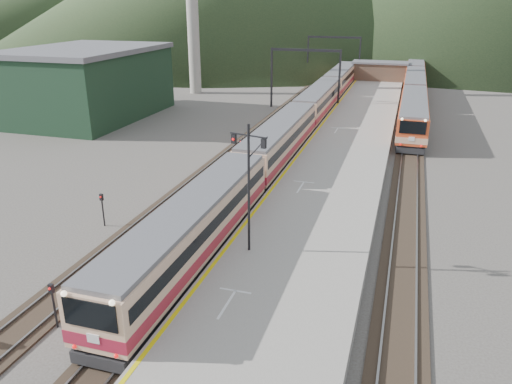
% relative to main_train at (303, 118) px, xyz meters
% --- Properties ---
extents(track_main, '(2.60, 200.00, 0.23)m').
position_rel_main_train_xyz_m(track_main, '(0.00, -0.49, -1.91)').
color(track_main, black).
rests_on(track_main, ground).
extents(track_far, '(2.60, 200.00, 0.23)m').
position_rel_main_train_xyz_m(track_far, '(-5.00, -0.49, -1.91)').
color(track_far, black).
rests_on(track_far, ground).
extents(track_second, '(2.60, 200.00, 0.23)m').
position_rel_main_train_xyz_m(track_second, '(11.50, -0.49, -1.91)').
color(track_second, black).
rests_on(track_second, ground).
extents(platform, '(8.00, 100.00, 1.00)m').
position_rel_main_train_xyz_m(platform, '(5.60, -2.49, -1.48)').
color(platform, gray).
rests_on(platform, ground).
extents(gantry_near, '(9.55, 0.25, 8.00)m').
position_rel_main_train_xyz_m(gantry_near, '(-2.85, 14.51, 3.61)').
color(gantry_near, black).
rests_on(gantry_near, ground).
extents(gantry_far, '(9.55, 0.25, 8.00)m').
position_rel_main_train_xyz_m(gantry_far, '(-2.85, 39.51, 3.61)').
color(gantry_far, black).
rests_on(gantry_far, ground).
extents(warehouse, '(14.50, 20.50, 8.60)m').
position_rel_main_train_xyz_m(warehouse, '(-28.00, 1.51, 2.34)').
color(warehouse, '#18301D').
rests_on(warehouse, ground).
extents(station_shed, '(9.40, 4.40, 3.10)m').
position_rel_main_train_xyz_m(station_shed, '(5.60, 37.51, 0.59)').
color(station_shed, brown).
rests_on(station_shed, platform).
extents(main_train, '(2.86, 78.41, 3.49)m').
position_rel_main_train_xyz_m(main_train, '(0.00, 0.00, 0.00)').
color(main_train, '#D7A884').
rests_on(main_train, track_main).
extents(second_train, '(2.96, 60.74, 3.62)m').
position_rel_main_train_xyz_m(second_train, '(11.50, 25.79, 0.06)').
color(second_train, '#D54A23').
rests_on(second_train, track_second).
extents(signal_mast, '(2.15, 0.66, 7.18)m').
position_rel_main_train_xyz_m(signal_mast, '(3.15, -29.08, 3.39)').
color(signal_mast, black).
rests_on(signal_mast, platform).
extents(short_signal_a, '(0.23, 0.18, 2.27)m').
position_rel_main_train_xyz_m(short_signal_a, '(-3.57, -37.07, -0.51)').
color(short_signal_a, black).
rests_on(short_signal_a, ground).
extents(short_signal_b, '(0.26, 0.23, 2.27)m').
position_rel_main_train_xyz_m(short_signal_b, '(-3.28, -11.41, -0.51)').
color(short_signal_b, black).
rests_on(short_signal_b, ground).
extents(short_signal_c, '(0.24, 0.18, 2.27)m').
position_rel_main_train_xyz_m(short_signal_c, '(-7.68, -26.84, -0.51)').
color(short_signal_c, black).
rests_on(short_signal_c, ground).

